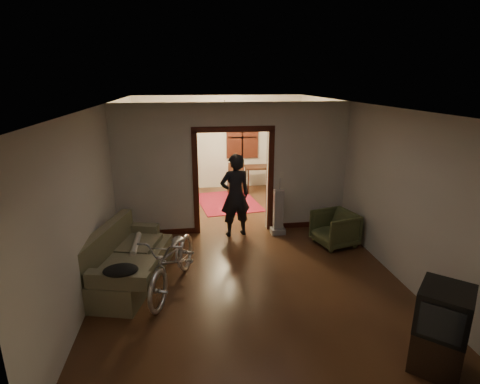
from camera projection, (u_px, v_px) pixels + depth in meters
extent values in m
cube|color=#361E11|center=(238.00, 243.00, 7.71)|extent=(5.00, 8.50, 0.01)
cube|color=white|center=(238.00, 104.00, 6.90)|extent=(5.00, 8.50, 0.01)
cube|color=beige|center=(219.00, 143.00, 11.33)|extent=(5.00, 0.02, 2.80)
cube|color=beige|center=(105.00, 183.00, 6.97)|extent=(0.02, 8.50, 2.80)
cube|color=beige|center=(359.00, 173.00, 7.64)|extent=(0.02, 8.50, 2.80)
cube|color=beige|center=(233.00, 169.00, 8.01)|extent=(5.00, 0.14, 2.80)
cube|color=#36140C|center=(233.00, 183.00, 8.10)|extent=(1.74, 0.20, 2.32)
cube|color=black|center=(242.00, 137.00, 11.34)|extent=(0.98, 0.06, 1.28)
sphere|color=#FFE0A5|center=(225.00, 116.00, 9.40)|extent=(0.24, 0.24, 0.24)
cube|color=silver|center=(282.00, 175.00, 8.13)|extent=(0.08, 0.01, 0.12)
cube|color=brown|center=(128.00, 255.00, 6.16)|extent=(1.39, 2.20, 0.94)
cylinder|color=beige|center=(136.00, 244.00, 6.44)|extent=(0.10, 0.82, 0.10)
ellipsoid|color=black|center=(121.00, 270.00, 5.24)|extent=(0.49, 0.36, 0.14)
imported|color=silver|center=(174.00, 260.00, 5.92)|extent=(1.23, 2.04, 1.01)
imported|color=#434A2A|center=(335.00, 229.00, 7.56)|extent=(0.93, 0.92, 0.70)
cube|color=black|center=(438.00, 347.00, 4.34)|extent=(0.79, 0.79, 0.53)
cube|color=black|center=(445.00, 310.00, 4.19)|extent=(0.80, 0.80, 0.52)
cube|color=gray|center=(278.00, 212.00, 8.07)|extent=(0.33, 0.28, 1.00)
imported|color=black|center=(235.00, 195.00, 7.89)|extent=(0.73, 0.55, 1.79)
cube|color=maroon|center=(228.00, 202.00, 10.28)|extent=(1.80, 2.21, 0.02)
cube|color=#1F301C|center=(171.00, 163.00, 11.09)|extent=(0.92, 0.61, 1.70)
sphere|color=#1E5972|center=(169.00, 126.00, 10.78)|extent=(0.28, 0.28, 0.28)
cube|color=black|center=(263.00, 179.00, 11.15)|extent=(1.12, 0.74, 0.77)
cube|color=black|center=(235.00, 178.00, 10.82)|extent=(0.56, 0.56, 1.00)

